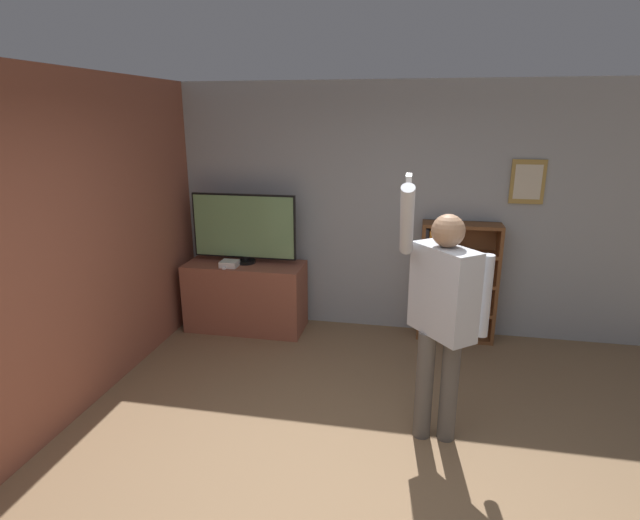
# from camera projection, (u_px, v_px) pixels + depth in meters

# --- Properties ---
(ground_plane) EXTENTS (14.00, 14.00, 0.00)m
(ground_plane) POSITION_uv_depth(u_px,v_px,m) (341.00, 509.00, 3.10)
(ground_plane) COLOR #846647
(wall_back) EXTENTS (6.48, 0.09, 2.70)m
(wall_back) POSITION_uv_depth(u_px,v_px,m) (383.00, 210.00, 5.43)
(wall_back) COLOR #9EA3A8
(wall_back) RESTS_ON ground_plane
(wall_side_brick) EXTENTS (0.06, 4.46, 2.70)m
(wall_side_brick) POSITION_uv_depth(u_px,v_px,m) (117.00, 231.00, 4.48)
(wall_side_brick) COLOR #93513D
(wall_side_brick) RESTS_ON ground_plane
(tv_ledge) EXTENTS (1.31, 0.55, 0.77)m
(tv_ledge) POSITION_uv_depth(u_px,v_px,m) (246.00, 296.00, 5.63)
(tv_ledge) COLOR #93513D
(tv_ledge) RESTS_ON ground_plane
(television) EXTENTS (1.16, 0.22, 0.77)m
(television) POSITION_uv_depth(u_px,v_px,m) (244.00, 228.00, 5.44)
(television) COLOR black
(television) RESTS_ON tv_ledge
(game_console) EXTENTS (0.18, 0.17, 0.06)m
(game_console) POSITION_uv_depth(u_px,v_px,m) (229.00, 264.00, 5.40)
(game_console) COLOR white
(game_console) RESTS_ON tv_ledge
(remote_loose) EXTENTS (0.05, 0.14, 0.02)m
(remote_loose) POSITION_uv_depth(u_px,v_px,m) (226.00, 267.00, 5.37)
(remote_loose) COLOR white
(remote_loose) RESTS_ON tv_ledge
(bookshelf) EXTENTS (0.81, 0.28, 1.28)m
(bookshelf) POSITION_uv_depth(u_px,v_px,m) (452.00, 280.00, 5.32)
(bookshelf) COLOR brown
(bookshelf) RESTS_ON ground_plane
(person) EXTENTS (0.64, 0.58, 2.00)m
(person) POSITION_uv_depth(u_px,v_px,m) (443.00, 307.00, 3.50)
(person) COLOR #56514C
(person) RESTS_ON ground_plane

